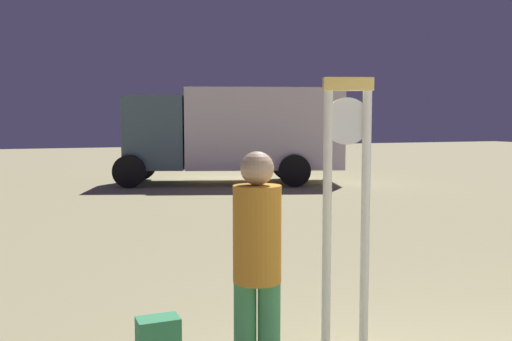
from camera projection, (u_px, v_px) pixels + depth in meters
standing_clock at (347, 188)px, 4.29m from camera, size 0.39×0.21×2.12m
person_near_clock at (257, 263)px, 3.49m from camera, size 0.31×0.31×1.60m
box_truck_near at (237, 131)px, 16.37m from camera, size 6.84×4.29×2.77m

